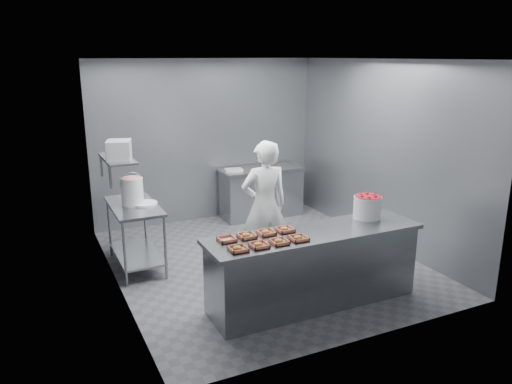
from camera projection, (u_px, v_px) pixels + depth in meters
The scene contains 24 objects.
floor at pixel (263, 262), 7.12m from camera, with size 4.50×4.50×0.00m, color #4C4C51.
ceiling at pixel (264, 59), 6.38m from camera, with size 4.50×4.50×0.00m, color white.
wall_back at pixel (206, 141), 8.71m from camera, with size 4.00×0.04×2.80m, color slate.
wall_left at pixel (112, 181), 5.92m from camera, with size 0.04×4.50×2.80m, color slate.
wall_right at pixel (381, 154), 7.57m from camera, with size 0.04×4.50×2.80m, color slate.
service_counter at pixel (314, 268), 5.82m from camera, with size 2.60×0.70×0.90m.
prep_table at pixel (135, 226), 6.80m from camera, with size 0.60×1.20×0.90m.
back_counter at pixel (261, 192), 9.02m from camera, with size 1.50×0.60×0.90m.
wall_shelf at pixel (117, 159), 6.48m from camera, with size 0.35×0.90×0.03m, color slate.
tray_0 at pixel (238, 249), 5.14m from camera, with size 0.19×0.18×0.06m.
tray_1 at pixel (259, 245), 5.24m from camera, with size 0.19×0.18×0.06m.
tray_2 at pixel (279, 241), 5.33m from camera, with size 0.19×0.18×0.06m.
tray_3 at pixel (298, 238), 5.43m from camera, with size 0.19×0.18×0.06m.
tray_4 at pixel (227, 239), 5.41m from camera, with size 0.19×0.18×0.04m.
tray_5 at pixel (247, 236), 5.51m from camera, with size 0.19×0.18×0.06m.
tray_6 at pixel (266, 232), 5.61m from camera, with size 0.19×0.18×0.06m.
tray_7 at pixel (285, 229), 5.71m from camera, with size 0.19×0.18×0.06m.
worker at pixel (264, 206), 6.71m from camera, with size 0.65×0.43×1.78m, color white.
strawberry_tub at pixel (367, 206), 6.14m from camera, with size 0.34×0.34×0.28m.
glaze_bucket at pixel (132, 191), 6.68m from camera, with size 0.31×0.29×0.45m.
bucket_lid at pixel (145, 204), 6.73m from camera, with size 0.34×0.34×0.03m, color silver.
rag at pixel (138, 199), 6.93m from camera, with size 0.14×0.12×0.02m, color #CCB28C.
appliance at pixel (119, 150), 6.30m from camera, with size 0.29×0.33×0.25m, color gray.
paper_stack at pixel (234, 170), 8.68m from camera, with size 0.30×0.22×0.04m, color silver.
Camera 1 is at (-2.91, -5.92, 2.85)m, focal length 35.00 mm.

